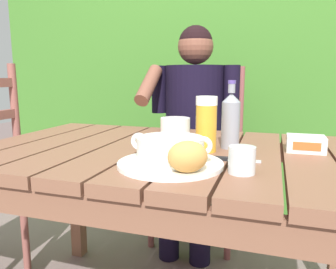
{
  "coord_description": "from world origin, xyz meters",
  "views": [
    {
      "loc": [
        0.34,
        -1.06,
        0.97
      ],
      "look_at": [
        0.04,
        -0.12,
        0.79
      ],
      "focal_mm": 35.17,
      "sensor_mm": 36.0,
      "label": 1
    }
  ],
  "objects_px": {
    "person_eating": "(192,122)",
    "serving_plate": "(170,164)",
    "beer_bottle": "(231,120)",
    "bread_roll": "(188,157)",
    "diner_bowl": "(175,125)",
    "soup_bowl": "(170,149)",
    "table_knife": "(227,159)",
    "beer_glass": "(206,124)",
    "butter_tub": "(306,144)",
    "chair_near_diner": "(200,155)",
    "water_glass_small": "(242,160)"
  },
  "relations": [
    {
      "from": "beer_glass",
      "to": "water_glass_small",
      "type": "relative_size",
      "value": 2.59
    },
    {
      "from": "chair_near_diner",
      "to": "bread_roll",
      "type": "relative_size",
      "value": 8.3
    },
    {
      "from": "chair_near_diner",
      "to": "serving_plate",
      "type": "relative_size",
      "value": 3.48
    },
    {
      "from": "table_knife",
      "to": "person_eating",
      "type": "bearing_deg",
      "value": 110.81
    },
    {
      "from": "person_eating",
      "to": "butter_tub",
      "type": "distance_m",
      "value": 0.78
    },
    {
      "from": "serving_plate",
      "to": "soup_bowl",
      "type": "height_order",
      "value": "soup_bowl"
    },
    {
      "from": "butter_tub",
      "to": "diner_bowl",
      "type": "height_order",
      "value": "diner_bowl"
    },
    {
      "from": "butter_tub",
      "to": "bread_roll",
      "type": "bearing_deg",
      "value": -127.91
    },
    {
      "from": "serving_plate",
      "to": "soup_bowl",
      "type": "bearing_deg",
      "value": -63.43
    },
    {
      "from": "beer_bottle",
      "to": "serving_plate",
      "type": "bearing_deg",
      "value": -114.26
    },
    {
      "from": "chair_near_diner",
      "to": "beer_glass",
      "type": "distance_m",
      "value": 0.95
    },
    {
      "from": "water_glass_small",
      "to": "table_knife",
      "type": "relative_size",
      "value": 0.44
    },
    {
      "from": "table_knife",
      "to": "butter_tub",
      "type": "bearing_deg",
      "value": 40.75
    },
    {
      "from": "table_knife",
      "to": "beer_bottle",
      "type": "bearing_deg",
      "value": 94.81
    },
    {
      "from": "person_eating",
      "to": "serving_plate",
      "type": "distance_m",
      "value": 0.89
    },
    {
      "from": "serving_plate",
      "to": "bread_roll",
      "type": "bearing_deg",
      "value": -49.4
    },
    {
      "from": "beer_glass",
      "to": "water_glass_small",
      "type": "xyz_separation_m",
      "value": [
        0.14,
        -0.22,
        -0.06
      ]
    },
    {
      "from": "bread_roll",
      "to": "water_glass_small",
      "type": "relative_size",
      "value": 1.76
    },
    {
      "from": "chair_near_diner",
      "to": "beer_glass",
      "type": "bearing_deg",
      "value": -76.76
    },
    {
      "from": "chair_near_diner",
      "to": "butter_tub",
      "type": "bearing_deg",
      "value": -56.09
    },
    {
      "from": "butter_tub",
      "to": "table_knife",
      "type": "height_order",
      "value": "butter_tub"
    },
    {
      "from": "serving_plate",
      "to": "beer_bottle",
      "type": "xyz_separation_m",
      "value": [
        0.13,
        0.28,
        0.09
      ]
    },
    {
      "from": "soup_bowl",
      "to": "water_glass_small",
      "type": "height_order",
      "value": "soup_bowl"
    },
    {
      "from": "soup_bowl",
      "to": "table_knife",
      "type": "height_order",
      "value": "soup_bowl"
    },
    {
      "from": "beer_bottle",
      "to": "bread_roll",
      "type": "bearing_deg",
      "value": -98.92
    },
    {
      "from": "beer_bottle",
      "to": "table_knife",
      "type": "relative_size",
      "value": 1.44
    },
    {
      "from": "beer_glass",
      "to": "diner_bowl",
      "type": "distance_m",
      "value": 0.4
    },
    {
      "from": "beer_glass",
      "to": "butter_tub",
      "type": "relative_size",
      "value": 1.53
    },
    {
      "from": "serving_plate",
      "to": "beer_bottle",
      "type": "relative_size",
      "value": 1.27
    },
    {
      "from": "soup_bowl",
      "to": "table_knife",
      "type": "relative_size",
      "value": 1.46
    },
    {
      "from": "diner_bowl",
      "to": "butter_tub",
      "type": "bearing_deg",
      "value": -24.41
    },
    {
      "from": "butter_tub",
      "to": "beer_glass",
      "type": "bearing_deg",
      "value": -162.63
    },
    {
      "from": "serving_plate",
      "to": "water_glass_small",
      "type": "relative_size",
      "value": 4.19
    },
    {
      "from": "serving_plate",
      "to": "diner_bowl",
      "type": "bearing_deg",
      "value": 105.17
    },
    {
      "from": "soup_bowl",
      "to": "beer_glass",
      "type": "bearing_deg",
      "value": 74.38
    },
    {
      "from": "person_eating",
      "to": "beer_bottle",
      "type": "relative_size",
      "value": 5.29
    },
    {
      "from": "beer_glass",
      "to": "table_knife",
      "type": "relative_size",
      "value": 1.13
    },
    {
      "from": "chair_near_diner",
      "to": "soup_bowl",
      "type": "bearing_deg",
      "value": -82.25
    },
    {
      "from": "table_knife",
      "to": "soup_bowl",
      "type": "bearing_deg",
      "value": -142.9
    },
    {
      "from": "butter_tub",
      "to": "diner_bowl",
      "type": "distance_m",
      "value": 0.57
    },
    {
      "from": "bread_roll",
      "to": "table_knife",
      "type": "distance_m",
      "value": 0.21
    },
    {
      "from": "serving_plate",
      "to": "water_glass_small",
      "type": "bearing_deg",
      "value": -2.95
    },
    {
      "from": "chair_near_diner",
      "to": "serving_plate",
      "type": "distance_m",
      "value": 1.12
    },
    {
      "from": "bread_roll",
      "to": "butter_tub",
      "type": "height_order",
      "value": "bread_roll"
    },
    {
      "from": "serving_plate",
      "to": "soup_bowl",
      "type": "xyz_separation_m",
      "value": [
        0.0,
        -0.0,
        0.04
      ]
    },
    {
      "from": "bread_roll",
      "to": "diner_bowl",
      "type": "bearing_deg",
      "value": 109.2
    },
    {
      "from": "serving_plate",
      "to": "beer_glass",
      "type": "relative_size",
      "value": 1.62
    },
    {
      "from": "soup_bowl",
      "to": "diner_bowl",
      "type": "distance_m",
      "value": 0.56
    },
    {
      "from": "water_glass_small",
      "to": "diner_bowl",
      "type": "distance_m",
      "value": 0.65
    },
    {
      "from": "chair_near_diner",
      "to": "water_glass_small",
      "type": "xyz_separation_m",
      "value": [
        0.34,
        -1.09,
        0.27
      ]
    }
  ]
}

